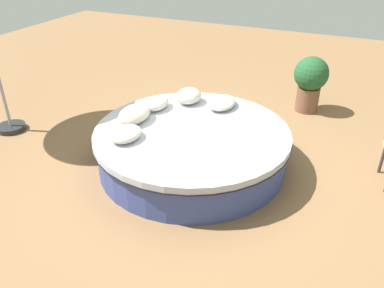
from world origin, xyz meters
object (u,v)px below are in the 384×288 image
(throw_pillow_3, at_px, (134,114))
(throw_pillow_4, at_px, (126,134))
(planter, at_px, (310,80))
(throw_pillow_2, at_px, (157,103))
(round_bed, at_px, (192,147))
(throw_pillow_1, at_px, (189,96))
(throw_pillow_0, at_px, (222,103))

(throw_pillow_3, distance_m, throw_pillow_4, 0.50)
(planter, bearing_deg, throw_pillow_2, -42.12)
(round_bed, relative_size, throw_pillow_4, 5.59)
(throw_pillow_1, xyz_separation_m, throw_pillow_3, (0.87, -0.41, -0.00))
(throw_pillow_3, relative_size, throw_pillow_4, 1.20)
(throw_pillow_1, bearing_deg, round_bed, 27.49)
(throw_pillow_2, xyz_separation_m, planter, (-2.03, 1.84, -0.06))
(round_bed, relative_size, throw_pillow_2, 5.69)
(throw_pillow_4, bearing_deg, round_bed, 130.75)
(round_bed, relative_size, planter, 2.69)
(throw_pillow_1, height_order, throw_pillow_3, throw_pillow_1)
(throw_pillow_1, relative_size, throw_pillow_3, 0.76)
(throw_pillow_3, bearing_deg, throw_pillow_2, 170.73)
(round_bed, height_order, throw_pillow_1, throw_pillow_1)
(round_bed, xyz_separation_m, throw_pillow_2, (-0.39, -0.73, 0.35))
(throw_pillow_0, relative_size, throw_pillow_1, 1.29)
(round_bed, height_order, throw_pillow_3, throw_pillow_3)
(throw_pillow_0, height_order, throw_pillow_1, throw_pillow_1)
(round_bed, distance_m, planter, 2.68)
(throw_pillow_2, bearing_deg, throw_pillow_0, 117.81)
(throw_pillow_1, relative_size, planter, 0.44)
(throw_pillow_1, distance_m, throw_pillow_2, 0.51)
(throw_pillow_4, bearing_deg, throw_pillow_2, -174.98)
(round_bed, bearing_deg, throw_pillow_4, -49.25)
(throw_pillow_3, xyz_separation_m, planter, (-2.52, 1.92, -0.08))
(round_bed, height_order, throw_pillow_2, throw_pillow_2)
(round_bed, height_order, throw_pillow_4, throw_pillow_4)
(throw_pillow_2, relative_size, throw_pillow_3, 0.82)
(throw_pillow_2, height_order, throw_pillow_3, throw_pillow_3)
(throw_pillow_0, relative_size, throw_pillow_4, 1.18)
(throw_pillow_0, relative_size, planter, 0.57)
(throw_pillow_4, bearing_deg, planter, 149.55)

